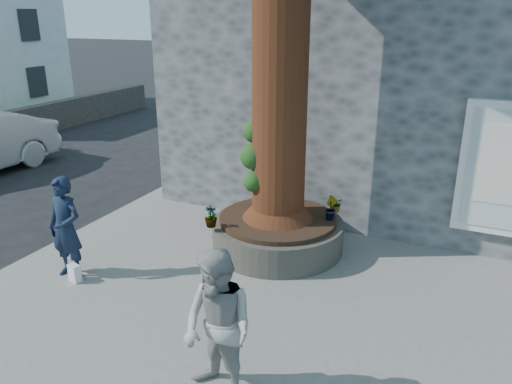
% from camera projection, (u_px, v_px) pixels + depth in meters
% --- Properties ---
extents(ground, '(120.00, 120.00, 0.00)m').
position_uv_depth(ground, '(178.00, 298.00, 7.55)').
color(ground, black).
rests_on(ground, ground).
extents(pavement, '(9.00, 8.00, 0.12)m').
position_uv_depth(pavement, '(294.00, 286.00, 7.79)').
color(pavement, slate).
rests_on(pavement, ground).
extents(yellow_line, '(0.10, 30.00, 0.01)m').
position_uv_depth(yellow_line, '(73.00, 237.00, 9.61)').
color(yellow_line, yellow).
rests_on(yellow_line, ground).
extents(stone_shop, '(10.30, 8.30, 6.30)m').
position_uv_depth(stone_shop, '(432.00, 54.00, 11.63)').
color(stone_shop, '#46494A').
rests_on(stone_shop, ground).
extents(planter, '(2.30, 2.30, 0.60)m').
position_uv_depth(planter, '(278.00, 233.00, 8.80)').
color(planter, black).
rests_on(planter, pavement).
extents(man, '(0.60, 0.39, 1.64)m').
position_uv_depth(man, '(66.00, 228.00, 7.71)').
color(man, '#121E33').
rests_on(man, pavement).
extents(woman, '(1.03, 0.91, 1.75)m').
position_uv_depth(woman, '(218.00, 328.00, 5.17)').
color(woman, '#9F9E98').
rests_on(woman, pavement).
extents(shopping_bag, '(0.22, 0.17, 0.28)m').
position_uv_depth(shopping_bag, '(75.00, 273.00, 7.76)').
color(shopping_bag, white).
rests_on(shopping_bag, pavement).
extents(plant_a, '(0.23, 0.24, 0.37)m').
position_uv_depth(plant_a, '(211.00, 216.00, 8.25)').
color(plant_a, gray).
rests_on(plant_a, planter).
extents(plant_b, '(0.30, 0.30, 0.41)m').
position_uv_depth(plant_b, '(330.00, 208.00, 8.53)').
color(plant_b, gray).
rests_on(plant_b, planter).
extents(plant_c, '(0.21, 0.21, 0.37)m').
position_uv_depth(plant_c, '(211.00, 216.00, 8.25)').
color(plant_c, gray).
rests_on(plant_c, planter).
extents(plant_d, '(0.32, 0.34, 0.31)m').
position_uv_depth(plant_d, '(336.00, 204.00, 8.86)').
color(plant_d, gray).
rests_on(plant_d, planter).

